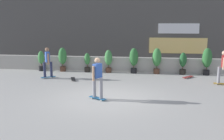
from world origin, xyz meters
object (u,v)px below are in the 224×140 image
at_px(skater_foreground, 48,61).
at_px(potted_plant_4, 134,59).
at_px(potted_plant_2, 87,62).
at_px(skateboard_aside, 188,77).
at_px(skater_far_left, 223,66).
at_px(potted_plant_6, 183,62).
at_px(skater_by_wall_left, 97,77).
at_px(potted_plant_1, 63,58).
at_px(potted_plant_5, 157,59).
at_px(potted_plant_7, 207,59).
at_px(potted_plant_0, 41,60).
at_px(potted_plant_3, 108,60).
at_px(skateboard_near_camera, 73,79).

bearing_deg(skater_foreground, potted_plant_4, 24.98).
distance_m(potted_plant_2, skateboard_aside, 6.05).
bearing_deg(skater_foreground, skater_far_left, -2.11).
xyz_separation_m(potted_plant_6, skater_by_wall_left, (-3.98, -5.79, 0.22)).
bearing_deg(potted_plant_1, potted_plant_5, 0.00).
distance_m(potted_plant_2, potted_plant_7, 7.11).
xyz_separation_m(skater_by_wall_left, skater_foreground, (-3.49, 3.65, 0.00)).
bearing_deg(skater_foreground, potted_plant_6, 15.95).
bearing_deg(potted_plant_2, potted_plant_0, 180.00).
relative_size(potted_plant_3, skater_far_left, 0.82).
bearing_deg(skater_far_left, potted_plant_2, 161.50).
height_order(potted_plant_4, skater_far_left, skater_far_left).
height_order(potted_plant_0, skater_foreground, skater_foreground).
bearing_deg(skateboard_aside, skater_foreground, -171.63).
bearing_deg(skateboard_near_camera, potted_plant_3, 57.33).
relative_size(potted_plant_5, skater_foreground, 0.91).
bearing_deg(potted_plant_4, potted_plant_0, 180.00).
bearing_deg(potted_plant_5, skater_far_left, -38.15).
distance_m(skater_by_wall_left, skater_far_left, 6.51).
distance_m(potted_plant_2, potted_plant_4, 2.88).
bearing_deg(potted_plant_4, skater_by_wall_left, -100.68).
xyz_separation_m(potted_plant_3, skateboard_near_camera, (-1.54, -2.40, -0.73)).
bearing_deg(potted_plant_0, potted_plant_5, -0.00).
height_order(skater_far_left, skater_foreground, same).
bearing_deg(potted_plant_5, potted_plant_0, 180.00).
relative_size(potted_plant_3, skateboard_near_camera, 1.69).
bearing_deg(potted_plant_7, potted_plant_2, 180.00).
bearing_deg(potted_plant_0, skater_foreground, -59.31).
relative_size(potted_plant_1, potted_plant_2, 1.27).
height_order(potted_plant_0, potted_plant_6, potted_plant_6).
bearing_deg(potted_plant_2, skater_far_left, -18.50).
relative_size(potted_plant_5, skateboard_aside, 2.11).
bearing_deg(potted_plant_4, potted_plant_1, 180.00).
distance_m(potted_plant_3, potted_plant_7, 5.78).
relative_size(potted_plant_4, skateboard_aside, 2.09).
bearing_deg(skater_by_wall_left, potted_plant_0, 129.41).
bearing_deg(skateboard_aside, potted_plant_1, 172.36).
bearing_deg(potted_plant_4, potted_plant_7, 0.00).
bearing_deg(potted_plant_1, skater_by_wall_left, -59.94).
relative_size(potted_plant_3, potted_plant_6, 1.07).
relative_size(potted_plant_0, skateboard_aside, 1.72).
relative_size(potted_plant_7, skateboard_aside, 2.17).
xyz_separation_m(potted_plant_2, potted_plant_6, (5.75, 0.00, 0.11)).
relative_size(potted_plant_0, potted_plant_6, 0.97).
relative_size(potted_plant_0, skateboard_near_camera, 1.53).
height_order(potted_plant_6, skateboard_aside, potted_plant_6).
bearing_deg(potted_plant_2, skater_by_wall_left, -72.92).
relative_size(potted_plant_5, skater_by_wall_left, 0.91).
xyz_separation_m(potted_plant_0, potted_plant_2, (2.98, -0.00, -0.07)).
relative_size(skater_by_wall_left, skateboard_aside, 2.33).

